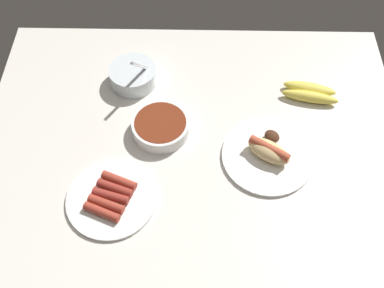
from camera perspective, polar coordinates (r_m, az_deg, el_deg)
ground_plane at (r=134.78cm, az=0.12°, el=0.30°), size 120.00×90.00×3.00cm
bowl_coleslaw at (r=146.01cm, az=-7.14°, el=8.28°), size 14.27×14.27×15.00cm
bowl_chili at (r=133.44cm, az=-3.81°, el=2.15°), size 16.23×16.23×4.28cm
plate_sausages at (r=124.14cm, az=-9.73°, el=-6.44°), size 23.46×23.46×3.23cm
plate_hotdog_assembled at (r=130.36cm, az=9.19°, el=-1.14°), size 25.19×25.19×5.61cm
banana_bunch at (r=146.33cm, az=14.02°, el=6.05°), size 17.16×10.40×3.32cm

